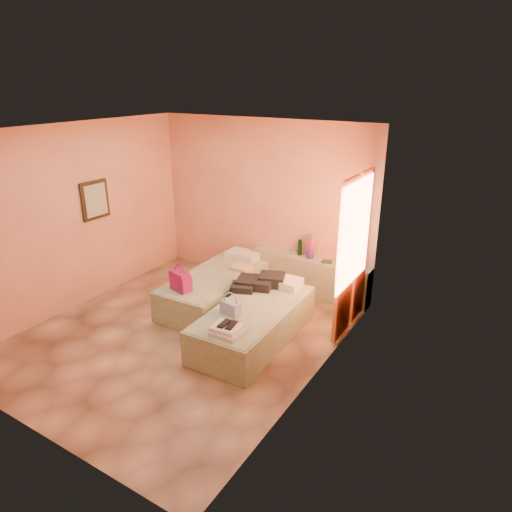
{
  "coord_description": "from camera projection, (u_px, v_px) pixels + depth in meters",
  "views": [
    {
      "loc": [
        3.82,
        -4.23,
        3.38
      ],
      "look_at": [
        0.72,
        0.85,
        1.05
      ],
      "focal_mm": 32.0,
      "sensor_mm": 36.0,
      "label": 1
    }
  ],
  "objects": [
    {
      "name": "headboard_ledge",
      "position": [
        309.0,
        277.0,
        7.52
      ],
      "size": [
        2.05,
        0.3,
        0.65
      ],
      "primitive_type": "cube",
      "color": "#9DA285",
      "rests_on": "ground"
    },
    {
      "name": "bed_right",
      "position": [
        254.0,
        323.0,
        6.24
      ],
      "size": [
        0.97,
        2.03,
        0.5
      ],
      "primitive_type": "cube",
      "rotation": [
        0.0,
        0.0,
        0.03
      ],
      "color": "#A4BF99",
      "rests_on": "ground"
    },
    {
      "name": "towel_stack",
      "position": [
        227.0,
        331.0,
        5.48
      ],
      "size": [
        0.35,
        0.3,
        0.1
      ],
      "primitive_type": "cube",
      "rotation": [
        0.0,
        0.0,
        0.01
      ],
      "color": "white",
      "rests_on": "bed_right"
    },
    {
      "name": "clothes_pile",
      "position": [
        257.0,
        282.0,
        6.69
      ],
      "size": [
        0.7,
        0.7,
        0.17
      ],
      "primitive_type": "cube",
      "rotation": [
        0.0,
        0.0,
        0.32
      ],
      "color": "black",
      "rests_on": "bed_right"
    },
    {
      "name": "water_bottle",
      "position": [
        300.0,
        248.0,
        7.5
      ],
      "size": [
        0.08,
        0.08,
        0.26
      ],
      "primitive_type": "cylinder",
      "rotation": [
        0.0,
        0.0,
        0.14
      ],
      "color": "#133619",
      "rests_on": "headboard_ledge"
    },
    {
      "name": "khaki_garment",
      "position": [
        242.0,
        268.0,
        7.34
      ],
      "size": [
        0.32,
        0.26,
        0.05
      ],
      "primitive_type": "cube",
      "rotation": [
        0.0,
        0.0,
        -0.02
      ],
      "color": "tan",
      "rests_on": "bed_left"
    },
    {
      "name": "room_walls",
      "position": [
        213.0,
        205.0,
        6.15
      ],
      "size": [
        4.02,
        4.51,
        2.81
      ],
      "color": "#F3AF82",
      "rests_on": "ground"
    },
    {
      "name": "small_dish",
      "position": [
        293.0,
        252.0,
        7.63
      ],
      "size": [
        0.14,
        0.14,
        0.03
      ],
      "primitive_type": "cylinder",
      "rotation": [
        0.0,
        0.0,
        0.33
      ],
      "color": "#539862",
      "rests_on": "headboard_ledge"
    },
    {
      "name": "ground",
      "position": [
        182.0,
        334.0,
        6.45
      ],
      "size": [
        4.5,
        4.5,
        0.0
      ],
      "primitive_type": "plane",
      "color": "tan",
      "rests_on": "ground"
    },
    {
      "name": "blue_handbag",
      "position": [
        230.0,
        308.0,
        5.93
      ],
      "size": [
        0.3,
        0.17,
        0.18
      ],
      "primitive_type": "cube",
      "rotation": [
        0.0,
        0.0,
        -0.18
      ],
      "color": "#456FA7",
      "rests_on": "bed_right"
    },
    {
      "name": "magenta_handbag",
      "position": [
        181.0,
        281.0,
        6.59
      ],
      "size": [
        0.34,
        0.24,
        0.29
      ],
      "primitive_type": "cube",
      "rotation": [
        0.0,
        0.0,
        -0.2
      ],
      "color": "#961261",
      "rests_on": "bed_left"
    },
    {
      "name": "sandal_pair",
      "position": [
        227.0,
        325.0,
        5.49
      ],
      "size": [
        0.17,
        0.22,
        0.02
      ],
      "primitive_type": "cube",
      "rotation": [
        0.0,
        0.0,
        0.07
      ],
      "color": "black",
      "rests_on": "towel_stack"
    },
    {
      "name": "bed_left",
      "position": [
        216.0,
        289.0,
        7.26
      ],
      "size": [
        0.97,
        2.03,
        0.5
      ],
      "primitive_type": "cube",
      "rotation": [
        0.0,
        0.0,
        0.03
      ],
      "color": "#A4BF99",
      "rests_on": "ground"
    },
    {
      "name": "flower_vase",
      "position": [
        352.0,
        258.0,
        7.03
      ],
      "size": [
        0.22,
        0.22,
        0.29
      ],
      "primitive_type": "cube",
      "rotation": [
        0.0,
        0.0,
        0.01
      ],
      "color": "silver",
      "rests_on": "headboard_ledge"
    },
    {
      "name": "rainbow_box",
      "position": [
        310.0,
        247.0,
        7.34
      ],
      "size": [
        0.11,
        0.11,
        0.4
      ],
      "primitive_type": "cube",
      "rotation": [
        0.0,
        0.0,
        -0.23
      ],
      "color": "#961261",
      "rests_on": "headboard_ledge"
    },
    {
      "name": "green_book",
      "position": [
        327.0,
        262.0,
        7.23
      ],
      "size": [
        0.18,
        0.14,
        0.03
      ],
      "primitive_type": "cube",
      "rotation": [
        0.0,
        0.0,
        0.16
      ],
      "color": "#234128",
      "rests_on": "headboard_ledge"
    }
  ]
}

